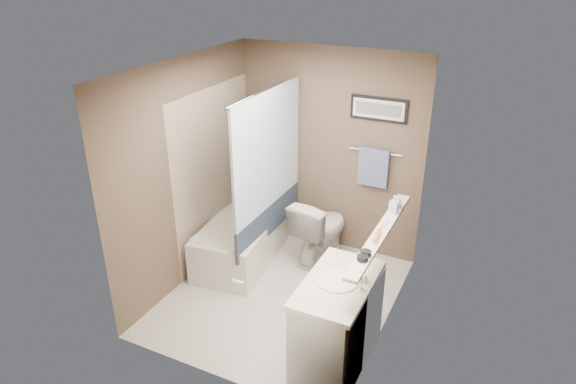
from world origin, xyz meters
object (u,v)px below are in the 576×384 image
at_px(candle_bowl_near, 363,258).
at_px(soap_bottle, 394,204).
at_px(vanity, 337,325).
at_px(candle_bowl_far, 366,253).
at_px(toilet, 320,229).
at_px(hair_brush_front, 377,235).
at_px(glass_jar, 397,202).
at_px(bathtub, 244,237).

bearing_deg(candle_bowl_near, soap_bottle, 90.00).
xyz_separation_m(vanity, candle_bowl_far, (0.19, 0.06, 0.73)).
relative_size(toilet, candle_bowl_near, 8.76).
bearing_deg(hair_brush_front, candle_bowl_far, -90.00).
bearing_deg(candle_bowl_far, candle_bowl_near, -90.00).
height_order(candle_bowl_near, hair_brush_front, hair_brush_front).
xyz_separation_m(candle_bowl_near, glass_jar, (0.00, 1.02, 0.03)).
bearing_deg(candle_bowl_far, glass_jar, 90.00).
distance_m(vanity, candle_bowl_near, 0.76).
relative_size(candle_bowl_near, candle_bowl_far, 1.00).
xyz_separation_m(vanity, candle_bowl_near, (0.19, -0.02, 0.73)).
bearing_deg(toilet, glass_jar, 163.48).
bearing_deg(candle_bowl_far, vanity, -161.30).
relative_size(bathtub, vanity, 1.67).
xyz_separation_m(vanity, soap_bottle, (0.19, 0.88, 0.80)).
distance_m(bathtub, hair_brush_front, 2.14).
height_order(vanity, glass_jar, glass_jar).
xyz_separation_m(toilet, vanity, (0.77, -1.49, 0.01)).
height_order(toilet, hair_brush_front, hair_brush_front).
distance_m(hair_brush_front, glass_jar, 0.63).
distance_m(candle_bowl_near, glass_jar, 1.02).
distance_m(toilet, hair_brush_front, 1.66).
bearing_deg(soap_bottle, candle_bowl_far, -90.00).
bearing_deg(glass_jar, bathtub, 175.01).
relative_size(hair_brush_front, soap_bottle, 1.31).
bearing_deg(glass_jar, hair_brush_front, -90.00).
xyz_separation_m(toilet, glass_jar, (0.96, -0.49, 0.77)).
bearing_deg(toilet, candle_bowl_far, 134.48).
bearing_deg(hair_brush_front, bathtub, 156.13).
bearing_deg(candle_bowl_near, toilet, 122.40).
height_order(candle_bowl_near, soap_bottle, soap_bottle).
bearing_deg(vanity, glass_jar, 82.82).
bearing_deg(bathtub, hair_brush_front, -30.84).
relative_size(toilet, hair_brush_front, 3.58).
distance_m(vanity, candle_bowl_far, 0.76).
xyz_separation_m(toilet, candle_bowl_near, (0.96, -1.51, 0.74)).
bearing_deg(hair_brush_front, toilet, 130.40).
bearing_deg(hair_brush_front, soap_bottle, 90.00).
relative_size(vanity, hair_brush_front, 4.09).
height_order(vanity, candle_bowl_near, candle_bowl_near).
xyz_separation_m(hair_brush_front, soap_bottle, (0.00, 0.51, 0.06)).
distance_m(candle_bowl_near, soap_bottle, 0.90).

